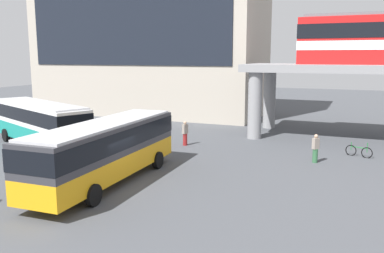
{
  "coord_description": "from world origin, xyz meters",
  "views": [
    {
      "loc": [
        11.5,
        -16.76,
        6.54
      ],
      "look_at": [
        1.72,
        6.48,
        2.2
      ],
      "focal_mm": 38.26,
      "sensor_mm": 36.0,
      "label": 1
    }
  ],
  "objects": [
    {
      "name": "station_building",
      "position": [
        -11.63,
        25.58,
        10.43
      ],
      "size": [
        25.85,
        10.67,
        20.84
      ],
      "color": "#B2A899",
      "rests_on": "ground_plane"
    },
    {
      "name": "pedestrian_waiting_near_stop",
      "position": [
        -0.51,
        10.45,
        0.87
      ],
      "size": [
        0.39,
        0.47,
        1.83
      ],
      "color": "maroon",
      "rests_on": "ground_plane"
    },
    {
      "name": "pedestrian_walking_across",
      "position": [
        8.97,
        9.02,
        0.85
      ],
      "size": [
        0.45,
        0.47,
        1.79
      ],
      "color": "#33663F",
      "rests_on": "ground_plane"
    },
    {
      "name": "bicycle_green",
      "position": [
        11.46,
        11.7,
        0.36
      ],
      "size": [
        1.7,
        0.68,
        1.04
      ],
      "color": "black",
      "rests_on": "ground_plane"
    },
    {
      "name": "ground_plane",
      "position": [
        0.0,
        10.0,
        0.0
      ],
      "size": [
        120.0,
        120.0,
        0.0
      ],
      "primitive_type": "plane",
      "color": "#47494F"
    },
    {
      "name": "bus_secondary",
      "position": [
        -10.18,
        6.06,
        1.99
      ],
      "size": [
        11.14,
        6.73,
        3.22
      ],
      "color": "teal",
      "rests_on": "ground_plane"
    },
    {
      "name": "bus_main",
      "position": [
        -0.56,
        0.48,
        1.99
      ],
      "size": [
        3.06,
        11.13,
        3.22
      ],
      "color": "orange",
      "rests_on": "ground_plane"
    }
  ]
}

